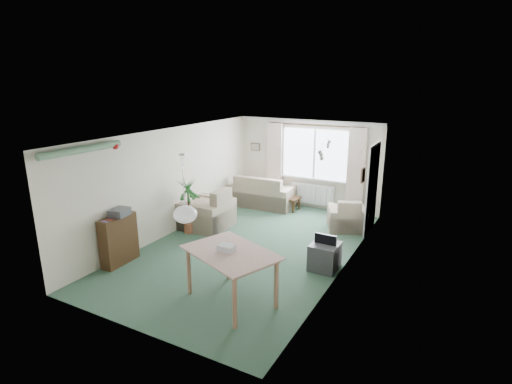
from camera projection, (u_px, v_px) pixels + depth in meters
The scene contains 25 objects.
ground at pixel (249, 248), 8.39m from camera, with size 6.50×6.50×0.00m, color #335540.
window at pixel (315, 154), 10.62m from camera, with size 1.80×0.03×1.30m, color white.
curtain_rod at pixel (315, 125), 10.34m from camera, with size 2.60×0.03×0.03m, color black.
curtain_left at pixel (274, 159), 11.12m from camera, with size 0.45×0.08×2.00m, color beige.
curtain_right at pixel (356, 167), 10.07m from camera, with size 0.45×0.08×2.00m, color beige.
radiator at pixel (313, 194), 10.89m from camera, with size 1.20×0.10×0.55m, color white.
doorway at pixel (372, 190), 9.07m from camera, with size 0.03×0.95×2.00m, color black.
pendant_lamp at pixel (185, 214), 5.94m from camera, with size 0.36×0.36×0.36m, color white.
tinsel_garland at pixel (82, 150), 6.69m from camera, with size 1.60×1.60×0.12m, color #196626.
bauble_cluster_a at pixel (328, 142), 7.95m from camera, with size 0.20×0.20×0.20m, color silver.
bauble_cluster_b at pixel (322, 152), 6.80m from camera, with size 0.20×0.20×0.20m, color silver.
wall_picture_back at pixel (255, 147), 11.43m from camera, with size 0.28×0.03×0.22m, color brown.
wall_picture_right at pixel (363, 175), 8.08m from camera, with size 0.03×0.24×0.30m, color brown.
sofa at pixel (263, 190), 11.10m from camera, with size 1.75×0.92×0.87m, color beige.
armchair_corner at pixel (347, 214), 9.36m from camera, with size 0.85×0.80×0.76m, color beige.
armchair_left at pixel (207, 208), 9.46m from camera, with size 1.08×1.02×0.96m, color beige.
coffee_table at pixel (285, 203), 10.86m from camera, with size 0.80×0.44×0.36m, color black.
photo_frame at pixel (288, 193), 10.81m from camera, with size 0.12×0.02×0.16m, color #4C3827.
bookshelf at pixel (119, 240), 7.58m from camera, with size 0.26×0.78×0.95m, color black.
hifi_box at pixel (120, 212), 7.47m from camera, with size 0.28×0.35×0.14m, color #3F4045.
houseplant at pixel (189, 205), 9.07m from camera, with size 0.56×0.56×1.30m, color #1F5C32.
dining_table at pixel (231, 277), 6.28m from camera, with size 1.34×0.89×0.84m, color #A7785A.
gift_box at pixel (227, 249), 6.17m from camera, with size 0.25×0.18×0.12m, color silver.
tv_cube at pixel (325, 256), 7.41m from camera, with size 0.50×0.55×0.50m, color #3F3E44.
pet_bed at pixel (326, 246), 8.38m from camera, with size 0.52×0.52×0.10m, color navy.
Camera 1 is at (3.80, -6.75, 3.42)m, focal length 28.00 mm.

